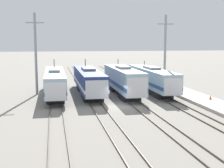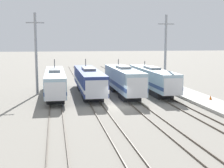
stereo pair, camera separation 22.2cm
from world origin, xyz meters
name	(u,v)px [view 1 (the left image)]	position (x,y,z in m)	size (l,w,h in m)	color
ground_plane	(118,106)	(0.00, 0.00, 0.00)	(400.00, 400.00, 0.00)	gray
rail_pair_far_left	(56,108)	(-7.50, 0.00, 0.07)	(1.50, 120.00, 0.15)	#4C4238
rail_pair_center_left	(98,107)	(-2.50, 0.00, 0.07)	(1.51, 120.00, 0.15)	#4C4238
rail_pair_center_right	(137,105)	(2.50, 0.00, 0.07)	(1.51, 120.00, 0.15)	#4C4238
rail_pair_far_right	(175,104)	(7.50, 0.00, 0.07)	(1.50, 120.00, 0.15)	#4C4238
locomotive_far_left	(55,82)	(-7.50, 8.86, 2.04)	(2.78, 18.69, 5.10)	#232326
locomotive_center_left	(89,81)	(-2.50, 9.31, 2.07)	(3.12, 18.73, 5.08)	black
locomotive_center_right	(124,80)	(2.50, 7.59, 2.22)	(2.90, 16.23, 5.13)	#232326
locomotive_far_right	(152,79)	(7.50, 9.34, 2.06)	(2.81, 18.20, 4.64)	#232326
catenary_tower_left	(36,53)	(-10.15, 10.73, 6.21)	(2.67, 0.38, 12.07)	gray
catenary_tower_right	(165,52)	(9.97, 10.73, 6.21)	(2.67, 0.38, 12.07)	gray
platform	(206,101)	(11.79, 0.00, 0.18)	(4.00, 120.00, 0.36)	#A8A59E
traffic_cone	(210,97)	(12.55, 0.40, 0.63)	(0.35, 0.35, 0.53)	orange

